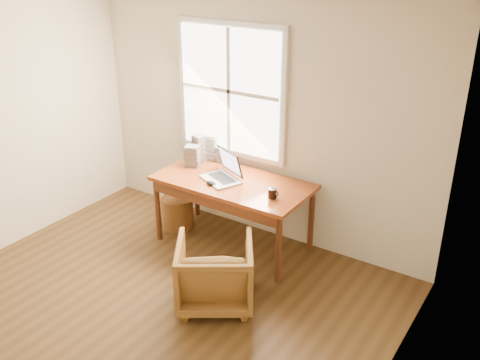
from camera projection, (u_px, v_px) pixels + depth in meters
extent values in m
cube|color=#4E351B|center=(110.00, 341.00, 4.37)|extent=(4.00, 4.50, 0.02)
cube|color=white|center=(68.00, 7.00, 3.29)|extent=(4.00, 4.50, 0.02)
cube|color=beige|center=(257.00, 117.00, 5.55)|extent=(4.00, 0.02, 2.60)
cube|color=beige|center=(357.00, 289.00, 2.82)|extent=(0.02, 4.50, 2.60)
cube|color=silver|center=(231.00, 91.00, 5.57)|extent=(1.32, 0.05, 1.42)
cube|color=white|center=(229.00, 91.00, 5.55)|extent=(1.20, 0.02, 1.30)
cube|color=silver|center=(229.00, 91.00, 5.54)|extent=(0.04, 0.02, 1.30)
cube|color=silver|center=(229.00, 91.00, 5.54)|extent=(1.20, 0.02, 0.04)
cube|color=brown|center=(233.00, 183.00, 5.44)|extent=(1.60, 0.80, 0.04)
imported|color=brown|center=(215.00, 273.00, 4.71)|extent=(0.92, 0.93, 0.62)
cylinder|color=brown|center=(178.00, 213.00, 6.02)|extent=(0.37, 0.37, 0.35)
ellipsoid|color=black|center=(211.00, 183.00, 5.32)|extent=(0.12, 0.08, 0.04)
cylinder|color=black|center=(272.00, 193.00, 5.05)|extent=(0.10, 0.10, 0.09)
cube|color=#AAADB6|center=(211.00, 148.00, 5.91)|extent=(0.17, 0.15, 0.28)
cube|color=#2B2A30|center=(192.00, 156.00, 5.74)|extent=(0.19, 0.18, 0.23)
cube|color=gray|center=(199.00, 148.00, 5.87)|extent=(0.15, 0.14, 0.29)
cube|color=#AFB2BA|center=(223.00, 155.00, 5.85)|extent=(0.15, 0.13, 0.17)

